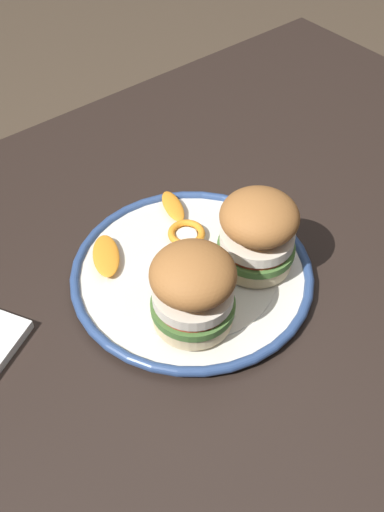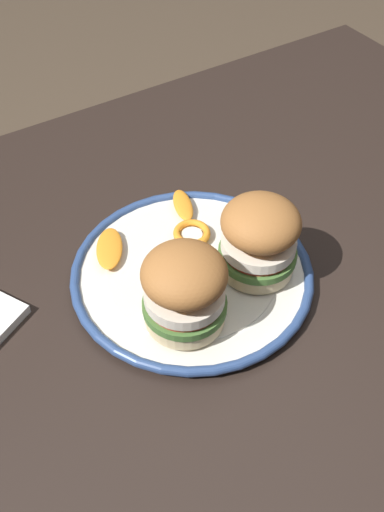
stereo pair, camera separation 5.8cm
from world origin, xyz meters
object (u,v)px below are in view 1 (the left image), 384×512
dining_table (244,322)px  sandwich_half_left (256,233)px  dinner_plate (192,273)px  sandwich_half_right (193,289)px

dining_table → sandwich_half_left: 0.18m
dining_table → dinner_plate: dinner_plate is taller
dinner_plate → dining_table: bearing=155.4°
dining_table → sandwich_half_left: (0.00, 0.01, 0.18)m
dinner_plate → sandwich_half_right: (0.05, 0.06, 0.06)m
sandwich_half_right → dining_table: bearing=-166.4°
sandwich_half_left → dinner_plate: bearing=-31.0°
sandwich_half_left → dining_table: bearing=-114.9°
sandwich_half_right → sandwich_half_left: bearing=-169.7°
dinner_plate → sandwich_half_left: 0.10m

